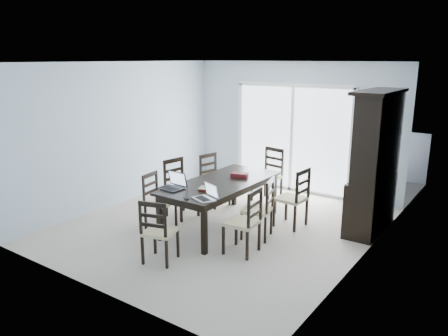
{
  "coord_description": "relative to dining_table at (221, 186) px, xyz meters",
  "views": [
    {
      "loc": [
        3.87,
        -5.45,
        2.67
      ],
      "look_at": [
        0.05,
        0.0,
        0.98
      ],
      "focal_mm": 35.0,
      "sensor_mm": 36.0,
      "label": 1
    }
  ],
  "objects": [
    {
      "name": "chair_end_far",
      "position": [
        -0.02,
        1.65,
        -0.06
      ],
      "size": [
        0.5,
        0.51,
        1.16
      ],
      "rotation": [
        0.0,
        0.0,
        2.98
      ],
      "color": "black",
      "rests_on": "floor"
    },
    {
      "name": "cell_phone",
      "position": [
        0.11,
        -1.0,
        0.08
      ],
      "size": [
        0.13,
        0.11,
        0.01
      ],
      "primitive_type": "cube",
      "rotation": [
        0.0,
        0.0,
        -0.57
      ],
      "color": "black",
      "rests_on": "dining_table"
    },
    {
      "name": "china_hutch",
      "position": [
        2.02,
        1.25,
        0.4
      ],
      "size": [
        0.5,
        1.38,
        2.2
      ],
      "color": "black",
      "rests_on": "floor"
    },
    {
      "name": "chair_right_near",
      "position": [
        0.91,
        -0.65,
        -0.09
      ],
      "size": [
        0.46,
        0.44,
        1.09
      ],
      "rotation": [
        0.0,
        0.0,
        1.65
      ],
      "color": "black",
      "rests_on": "floor"
    },
    {
      "name": "wall_left",
      "position": [
        -2.25,
        0.0,
        0.63
      ],
      "size": [
        0.02,
        5.0,
        2.6
      ],
      "primitive_type": "cube",
      "color": "#ADBFCF",
      "rests_on": "floor"
    },
    {
      "name": "chair_right_far",
      "position": [
        1.01,
        0.64,
        -0.07
      ],
      "size": [
        0.46,
        0.45,
        1.13
      ],
      "rotation": [
        0.0,
        0.0,
        1.51
      ],
      "color": "black",
      "rests_on": "floor"
    },
    {
      "name": "chair_left_near",
      "position": [
        -0.84,
        -0.63,
        -0.13
      ],
      "size": [
        0.44,
        0.43,
        1.02
      ],
      "rotation": [
        0.0,
        0.0,
        -1.44
      ],
      "color": "black",
      "rests_on": "floor"
    },
    {
      "name": "chair_right_mid",
      "position": [
        0.8,
        -0.04,
        -0.11
      ],
      "size": [
        0.5,
        0.5,
        1.07
      ],
      "rotation": [
        0.0,
        0.0,
        1.83
      ],
      "color": "black",
      "rests_on": "floor"
    },
    {
      "name": "back_wall",
      "position": [
        0.0,
        2.5,
        0.63
      ],
      "size": [
        4.5,
        0.02,
        2.6
      ],
      "primitive_type": "cube",
      "color": "#ADBFCF",
      "rests_on": "floor"
    },
    {
      "name": "laptop_silver",
      "position": [
        0.33,
        -0.89,
        0.13
      ],
      "size": [
        0.38,
        0.32,
        0.22
      ],
      "rotation": [
        0.0,
        0.0,
        -0.37
      ],
      "color": "silver",
      "rests_on": "dining_table"
    },
    {
      "name": "railing",
      "position": [
        0.0,
        4.5,
        -0.12
      ],
      "size": [
        4.5,
        0.06,
        1.1
      ],
      "primitive_type": "cube",
      "color": "#99999E",
      "rests_on": "balcony"
    },
    {
      "name": "dining_table",
      "position": [
        0.0,
        0.0,
        0.0
      ],
      "size": [
        1.0,
        2.2,
        0.75
      ],
      "color": "black",
      "rests_on": "floor"
    },
    {
      "name": "game_box",
      "position": [
        0.09,
        0.39,
        0.11
      ],
      "size": [
        0.31,
        0.22,
        0.07
      ],
      "primitive_type": "cube",
      "rotation": [
        0.0,
        0.0,
        0.33
      ],
      "color": "#501013",
      "rests_on": "dining_table"
    },
    {
      "name": "chair_left_mid",
      "position": [
        -0.9,
        -0.01,
        -0.07
      ],
      "size": [
        0.5,
        0.49,
        1.14
      ],
      "rotation": [
        0.0,
        0.0,
        -1.72
      ],
      "color": "black",
      "rests_on": "floor"
    },
    {
      "name": "chair_end_near",
      "position": [
        0.09,
        -1.59,
        -0.13
      ],
      "size": [
        0.48,
        0.49,
        1.03
      ],
      "rotation": [
        0.0,
        0.0,
        0.29
      ],
      "color": "black",
      "rests_on": "floor"
    },
    {
      "name": "laptop_dark",
      "position": [
        -0.38,
        -0.78,
        0.14
      ],
      "size": [
        0.38,
        0.28,
        0.25
      ],
      "rotation": [
        0.0,
        0.0,
        -0.08
      ],
      "color": "black",
      "rests_on": "dining_table"
    },
    {
      "name": "ceiling",
      "position": [
        0.0,
        0.0,
        1.93
      ],
      "size": [
        5.0,
        5.0,
        0.0
      ],
      "primitive_type": "plane",
      "rotation": [
        3.14,
        0.0,
        0.0
      ],
      "color": "white",
      "rests_on": "back_wall"
    },
    {
      "name": "chair_left_far",
      "position": [
        -0.78,
        0.8,
        -0.1
      ],
      "size": [
        0.49,
        0.48,
        1.09
      ],
      "rotation": [
        0.0,
        0.0,
        -1.77
      ],
      "color": "black",
      "rests_on": "floor"
    },
    {
      "name": "book_stack",
      "position": [
        0.1,
        -0.5,
        0.1
      ],
      "size": [
        0.29,
        0.26,
        0.04
      ],
      "rotation": [
        0.0,
        0.0,
        0.23
      ],
      "color": "maroon",
      "rests_on": "dining_table"
    },
    {
      "name": "wall_right",
      "position": [
        2.25,
        0.0,
        0.63
      ],
      "size": [
        0.02,
        5.0,
        2.6
      ],
      "primitive_type": "cube",
      "color": "#ADBFCF",
      "rests_on": "floor"
    },
    {
      "name": "balcony",
      "position": [
        0.0,
        3.5,
        -0.72
      ],
      "size": [
        4.5,
        2.0,
        0.1
      ],
      "primitive_type": "cube",
      "color": "gray",
      "rests_on": "ground"
    },
    {
      "name": "floor",
      "position": [
        0.0,
        0.0,
        -0.67
      ],
      "size": [
        5.0,
        5.0,
        0.0
      ],
      "primitive_type": "plane",
      "color": "beige",
      "rests_on": "ground"
    },
    {
      "name": "sliding_door",
      "position": [
        0.0,
        2.48,
        0.41
      ],
      "size": [
        2.52,
        0.05,
        2.18
      ],
      "color": "silver",
      "rests_on": "floor"
    },
    {
      "name": "hot_tub",
      "position": [
        -0.34,
        3.35,
        -0.25
      ],
      "size": [
        1.73,
        1.56,
        0.85
      ],
      "rotation": [
        0.0,
        0.0,
        -0.06
      ],
      "color": "brown",
      "rests_on": "balcony"
    }
  ]
}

